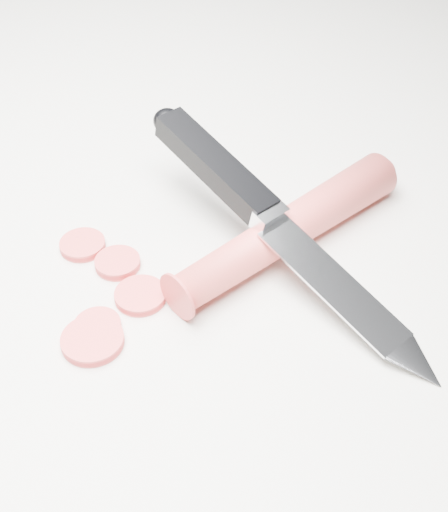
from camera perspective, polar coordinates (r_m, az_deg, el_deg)
The scene contains 8 objects.
ground at distance 0.51m, azimuth -8.20°, elevation -0.30°, with size 2.40×2.40×0.00m, color silver.
carrot at distance 0.51m, azimuth 5.15°, elevation 2.16°, with size 0.03×0.03×0.20m, color #D73D3A.
carrot_slice_0 at distance 0.47m, azimuth -10.08°, elevation -5.55°, with size 0.03×0.03×0.01m, color red.
carrot_slice_2 at distance 0.50m, azimuth -8.51°, elevation -0.55°, with size 0.03×0.03×0.01m, color red.
carrot_slice_3 at distance 0.48m, azimuth -6.70°, elevation -3.16°, with size 0.03×0.03×0.01m, color red.
carrot_slice_4 at distance 0.52m, azimuth -11.25°, elevation 0.87°, with size 0.03×0.03×0.01m, color red.
carrot_slice_5 at distance 0.46m, azimuth -10.48°, elevation -6.65°, with size 0.04×0.04×0.01m, color red.
kitchen_knife at distance 0.48m, azimuth 4.96°, elevation 2.21°, with size 0.28×0.09×0.07m, color silver, non-canonical shape.
Camera 1 is at (0.27, -0.26, 0.35)m, focal length 50.00 mm.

